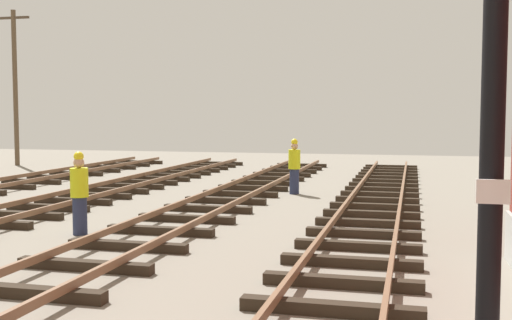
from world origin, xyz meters
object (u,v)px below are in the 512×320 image
at_px(track_worker_foreground, 294,167).
at_px(track_worker_distant, 79,193).
at_px(signal_mast, 495,54).
at_px(utility_pole_far, 15,85).

xyz_separation_m(track_worker_foreground, track_worker_distant, (-3.36, -8.21, 0.00)).
bearing_deg(track_worker_foreground, signal_mast, -74.29).
distance_m(utility_pole_far, track_worker_distant, 21.06).
relative_size(signal_mast, utility_pole_far, 0.62).
distance_m(track_worker_foreground, track_worker_distant, 8.87).
height_order(signal_mast, track_worker_foreground, signal_mast).
xyz_separation_m(signal_mast, utility_pole_far, (-20.72, 23.92, 1.06)).
bearing_deg(signal_mast, track_worker_foreground, 105.71).
height_order(signal_mast, utility_pole_far, utility_pole_far).
xyz_separation_m(utility_pole_far, track_worker_foreground, (16.28, -8.10, -3.29)).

